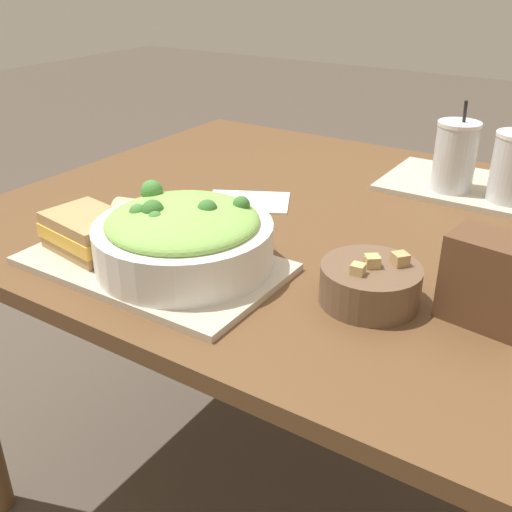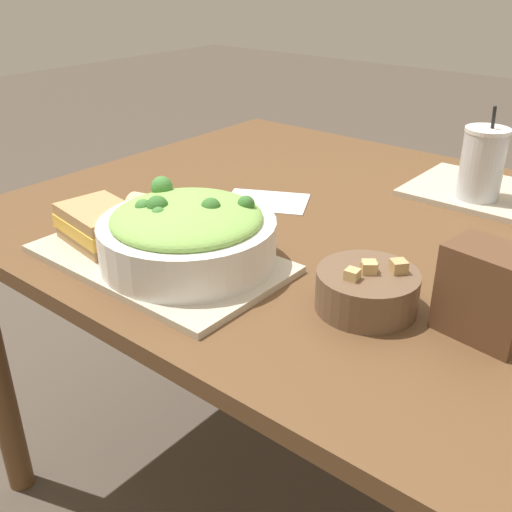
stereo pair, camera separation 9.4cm
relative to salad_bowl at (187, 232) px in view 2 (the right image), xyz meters
The scene contains 10 objects.
ground_plane 0.87m from the salad_bowl, 67.54° to the left, with size 12.00×12.00×0.00m, color #4C4238.
dining_table 0.39m from the salad_bowl, 67.54° to the left, with size 1.40×1.07×0.73m.
tray_near 0.08m from the salad_bowl, 158.82° to the right, with size 0.43×0.25×0.01m.
salad_bowl is the anchor object (origin of this frame).
soup_bowl 0.31m from the salad_bowl, 13.70° to the left, with size 0.15×0.15×0.08m.
sandwich_near 0.18m from the salad_bowl, 165.66° to the right, with size 0.16×0.13×0.06m.
baguette_near 0.13m from the salad_bowl, 146.62° to the left, with size 0.19×0.10×0.06m.
drink_cup_dark 0.65m from the salad_bowl, 66.16° to the left, with size 0.09×0.09×0.19m.
chip_bag 0.47m from the salad_bowl, 14.35° to the left, with size 0.13×0.10×0.13m.
napkin_folded 0.33m from the salad_bowl, 104.71° to the left, with size 0.21×0.18×0.00m.
Camera 2 is at (0.52, -0.95, 1.19)m, focal length 42.00 mm.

